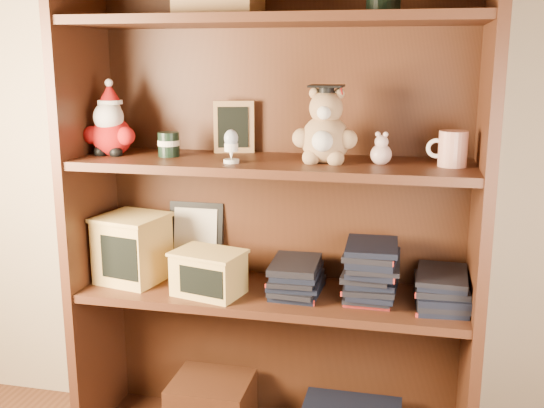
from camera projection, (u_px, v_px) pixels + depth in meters
The scene contains 16 objects.
bookcase at pixel (275, 214), 1.92m from camera, with size 1.20×0.35×1.60m.
shelf_lower at pixel (272, 295), 1.92m from camera, with size 1.14×0.33×0.02m.
shelf_upper at pixel (272, 164), 1.83m from camera, with size 1.14×0.33×0.02m.
santa_plush at pixel (110, 127), 1.91m from camera, with size 0.17×0.12×0.23m.
teachers_tin at pixel (169, 144), 1.89m from camera, with size 0.06×0.06×0.07m.
chalkboard_plaque at pixel (234, 128), 1.95m from camera, with size 0.12×0.09×0.16m.
egg_cup at pixel (231, 145), 1.77m from camera, with size 0.04×0.04×0.09m.
grad_teddy_bear at pixel (325, 133), 1.77m from camera, with size 0.18×0.16×0.22m.
pink_figurine at pixel (381, 151), 1.76m from camera, with size 0.06×0.06×0.09m.
teacher_mug at pixel (452, 149), 1.71m from camera, with size 0.11×0.08×0.10m.
certificate_frame at pixel (196, 237), 2.09m from camera, with size 0.18×0.05×0.23m.
treats_box at pixel (132, 248), 1.99m from camera, with size 0.23×0.23×0.21m.
pencils_box at pixel (209, 272), 1.88m from camera, with size 0.23×0.19×0.13m.
book_stack_left at pixel (296, 278), 1.89m from camera, with size 0.14×0.20×0.10m.
book_stack_mid at pixel (370, 270), 1.84m from camera, with size 0.14×0.20×0.18m.
book_stack_right at pixel (444, 289), 1.80m from camera, with size 0.14×0.20×0.10m.
Camera 1 is at (0.48, -0.46, 1.24)m, focal length 42.00 mm.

